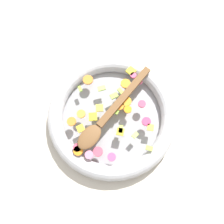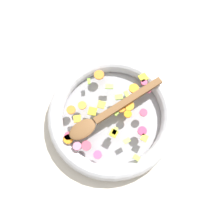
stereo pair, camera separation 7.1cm
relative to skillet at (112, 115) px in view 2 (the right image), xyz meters
The scene contains 4 objects.
ground_plane 0.02m from the skillet, ahead, with size 4.00×4.00×0.00m, color beige.
skillet is the anchor object (origin of this frame).
chopped_vegetables 0.03m from the skillet, 154.45° to the right, with size 0.28×0.32×0.01m.
wooden_spoon 0.04m from the skillet, 137.26° to the right, with size 0.28×0.27×0.01m.
Camera 2 is at (0.04, -0.23, 0.72)m, focal length 35.00 mm.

